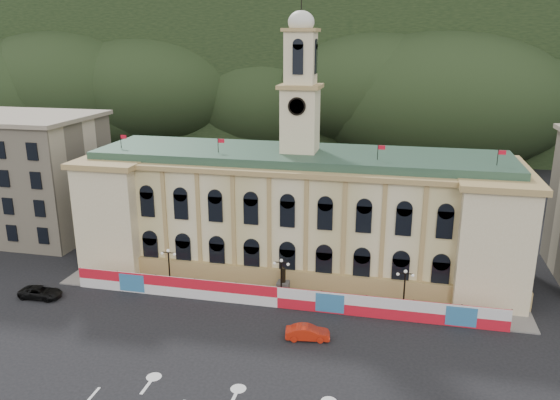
% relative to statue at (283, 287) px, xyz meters
% --- Properties ---
extents(ground, '(260.00, 260.00, 0.00)m').
position_rel_statue_xyz_m(ground, '(0.00, -18.00, -1.19)').
color(ground, black).
rests_on(ground, ground).
extents(hill_ridge, '(230.00, 80.00, 64.00)m').
position_rel_statue_xyz_m(hill_ridge, '(0.03, 103.99, 18.30)').
color(hill_ridge, black).
rests_on(hill_ridge, ground).
extents(city_hall, '(56.20, 17.60, 37.10)m').
position_rel_statue_xyz_m(city_hall, '(0.00, 9.63, 6.66)').
color(city_hall, beige).
rests_on(city_hall, ground).
extents(side_building_left, '(21.00, 17.00, 18.60)m').
position_rel_statue_xyz_m(side_building_left, '(-43.00, 12.93, 8.14)').
color(side_building_left, '#C4B397').
rests_on(side_building_left, ground).
extents(hoarding_fence, '(50.00, 0.44, 2.50)m').
position_rel_statue_xyz_m(hoarding_fence, '(0.06, -2.93, 0.06)').
color(hoarding_fence, red).
rests_on(hoarding_fence, ground).
extents(pavement, '(56.00, 5.50, 0.16)m').
position_rel_statue_xyz_m(pavement, '(0.00, -0.25, -1.11)').
color(pavement, slate).
rests_on(pavement, ground).
extents(statue, '(1.40, 1.40, 3.72)m').
position_rel_statue_xyz_m(statue, '(0.00, 0.00, 0.00)').
color(statue, '#595651').
rests_on(statue, ground).
extents(lamp_left, '(1.96, 0.44, 5.15)m').
position_rel_statue_xyz_m(lamp_left, '(-14.00, -1.00, 1.89)').
color(lamp_left, black).
rests_on(lamp_left, ground).
extents(lamp_center, '(1.96, 0.44, 5.15)m').
position_rel_statue_xyz_m(lamp_center, '(0.00, -1.00, 1.89)').
color(lamp_center, black).
rests_on(lamp_center, ground).
extents(lamp_right, '(1.96, 0.44, 5.15)m').
position_rel_statue_xyz_m(lamp_right, '(14.00, -1.00, 1.89)').
color(lamp_right, black).
rests_on(lamp_right, ground).
extents(red_sedan, '(2.97, 5.01, 1.49)m').
position_rel_statue_xyz_m(red_sedan, '(4.53, -9.06, -0.44)').
color(red_sedan, red).
rests_on(red_sedan, ground).
extents(black_suv, '(2.62, 5.17, 1.40)m').
position_rel_statue_xyz_m(black_suv, '(-27.90, -6.79, -0.49)').
color(black_suv, black).
rests_on(black_suv, ground).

